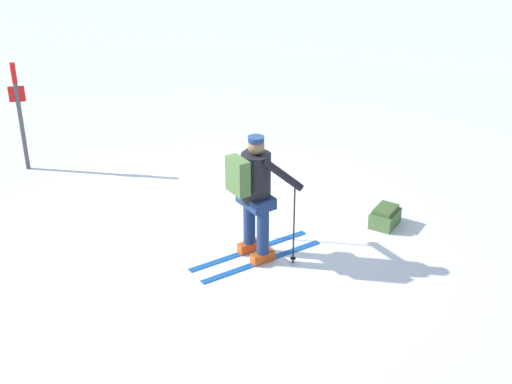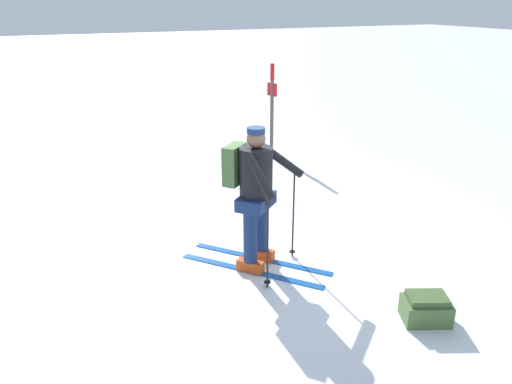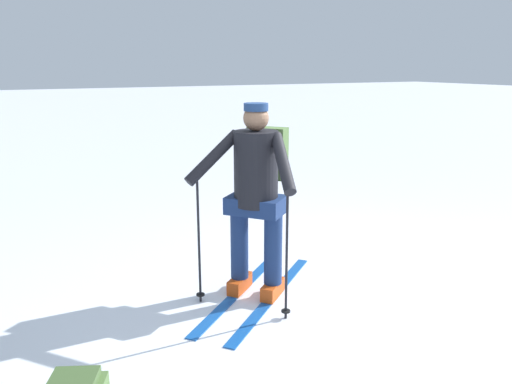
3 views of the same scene
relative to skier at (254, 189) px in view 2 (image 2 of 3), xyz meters
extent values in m
plane|color=white|center=(0.53, -0.62, -0.92)|extent=(80.00, 80.00, 0.00)
cube|color=#144C9E|center=(0.08, -0.13, -0.92)|extent=(1.37, 1.18, 0.01)
cube|color=#C64714|center=(0.08, -0.13, -0.85)|extent=(0.30, 0.28, 0.12)
cylinder|color=navy|center=(0.08, -0.13, -0.46)|extent=(0.15, 0.15, 0.66)
cube|color=#144C9E|center=(-0.11, 0.10, -0.92)|extent=(1.37, 1.18, 0.01)
cube|color=#C64714|center=(-0.11, 0.10, -0.85)|extent=(0.30, 0.28, 0.12)
cylinder|color=navy|center=(-0.11, 0.10, -0.46)|extent=(0.15, 0.15, 0.66)
cube|color=navy|center=(-0.01, -0.01, -0.13)|extent=(0.52, 0.54, 0.14)
cylinder|color=black|center=(-0.01, -0.01, 0.17)|extent=(0.35, 0.35, 0.60)
sphere|color=#8C664C|center=(-0.01, -0.01, 0.57)|extent=(0.20, 0.20, 0.20)
cylinder|color=navy|center=(-0.01, -0.01, 0.65)|extent=(0.19, 0.19, 0.06)
cube|color=#4C6B38|center=(0.18, 0.15, 0.25)|extent=(0.32, 0.34, 0.43)
cylinder|color=black|center=(0.00, -0.49, -0.38)|extent=(0.02, 0.02, 1.08)
cylinder|color=black|center=(0.00, -0.49, -0.86)|extent=(0.07, 0.07, 0.01)
cylinder|color=black|center=(0.04, -0.35, 0.27)|extent=(0.22, 0.50, 0.41)
cylinder|color=black|center=(-0.48, 0.08, -0.38)|extent=(0.02, 0.02, 1.08)
cylinder|color=black|center=(-0.48, 0.08, -0.86)|extent=(0.07, 0.07, 0.01)
cylinder|color=black|center=(-0.34, 0.09, 0.27)|extent=(0.50, 0.14, 0.41)
cube|color=#4C6B38|center=(-1.63, -1.02, -0.82)|extent=(0.46, 0.52, 0.21)
cube|color=#415B2F|center=(-1.63, -1.02, -0.68)|extent=(0.37, 0.43, 0.06)
cylinder|color=#4C4C51|center=(3.88, -2.17, -0.07)|extent=(0.07, 0.07, 1.71)
cylinder|color=red|center=(3.88, -2.17, 0.63)|extent=(0.08, 0.08, 0.31)
cube|color=red|center=(3.88, -2.17, 0.31)|extent=(0.24, 0.09, 0.24)
camera|label=1|loc=(-0.96, 7.52, 3.76)|focal=50.00mm
camera|label=2|loc=(-4.53, 2.11, 1.93)|focal=35.00mm
camera|label=3|loc=(-1.80, -3.48, 0.97)|focal=35.00mm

